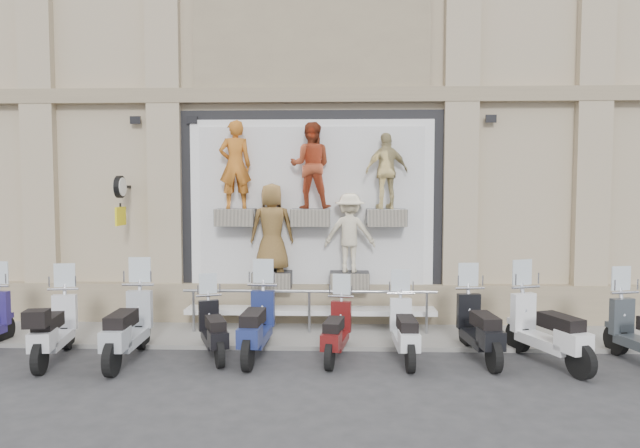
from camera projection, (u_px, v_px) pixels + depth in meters
The scene contains 14 objects.
ground at pixel (303, 369), 9.25m from camera, with size 90.00×90.00×0.00m, color #303032.
sidewalk at pixel (310, 333), 11.34m from camera, with size 16.00×2.20×0.08m, color gray.
building at pixel (318, 77), 15.84m from camera, with size 14.00×8.60×12.00m, color tan, non-canonical shape.
shop_vitrine at pixel (312, 213), 11.83m from camera, with size 5.60×0.83×4.30m.
guard_rail at pixel (309, 313), 11.22m from camera, with size 5.06×0.10×0.93m, color #9EA0A5, non-canonical shape.
clock_sign_bracket at pixel (120, 194), 11.66m from camera, with size 0.10×0.80×1.02m.
scooter_b at pixel (54, 315), 9.60m from camera, with size 0.57×1.95×1.58m, color silver, non-canonical shape.
scooter_c at pixel (128, 312), 9.57m from camera, with size 0.61×2.08×1.69m, color #999EA6, non-canonical shape.
scooter_d at pixel (213, 318), 9.84m from camera, with size 0.50×1.71×1.39m, color black, non-canonical shape.
scooter_e at pixel (256, 311), 9.80m from camera, with size 0.59×2.01×1.63m, color navy, non-canonical shape.
scooter_f at pixel (336, 319), 9.73m from camera, with size 0.50×1.71×1.39m, color #520E0E, non-canonical shape.
scooter_g at pixel (405, 317), 9.66m from camera, with size 0.53×1.81×1.47m, color silver, non-canonical shape.
scooter_h at pixel (480, 314), 9.70m from camera, with size 0.57×1.95×1.58m, color black, non-canonical shape.
scooter_i at pixel (548, 315), 9.41m from camera, with size 0.60×2.06×1.68m, color silver, non-canonical shape.
Camera 1 is at (0.58, -9.07, 2.95)m, focal length 32.00 mm.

